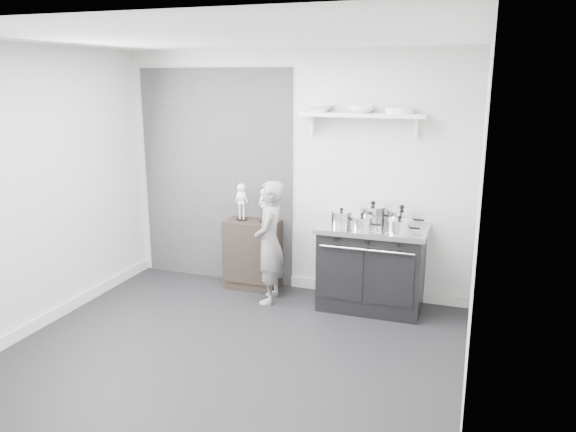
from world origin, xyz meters
name	(u,v)px	position (x,y,z in m)	size (l,w,h in m)	color
ground	(228,354)	(0.00, 0.00, 0.00)	(4.00, 4.00, 0.00)	black
room_shell	(221,169)	(-0.09, 0.15, 1.64)	(4.02, 3.62, 2.71)	silver
wall_shelf	(362,116)	(0.80, 1.68, 2.01)	(1.30, 0.26, 0.24)	silver
stove	(372,267)	(0.99, 1.48, 0.45)	(1.12, 0.70, 0.90)	black
side_cabinet	(253,254)	(-0.42, 1.61, 0.40)	(0.62, 0.36, 0.80)	black
child	(270,243)	(-0.08, 1.28, 0.67)	(0.49, 0.32, 1.34)	gray
pot_front_left	(341,218)	(0.67, 1.41, 0.97)	(0.31, 0.22, 0.19)	silver
pot_back_left	(373,214)	(0.96, 1.62, 0.99)	(0.38, 0.29, 0.24)	silver
pot_back_right	(401,218)	(1.27, 1.56, 0.99)	(0.37, 0.29, 0.23)	silver
pot_front_right	(399,226)	(1.28, 1.29, 0.97)	(0.32, 0.23, 0.18)	silver
pot_front_center	(362,223)	(0.91, 1.32, 0.97)	(0.30, 0.21, 0.17)	silver
skeleton_full	(241,199)	(-0.55, 1.61, 1.05)	(0.14, 0.09, 0.49)	silver
skeleton_torso	(264,203)	(-0.27, 1.61, 1.02)	(0.12, 0.08, 0.44)	silver
bowl_large	(318,108)	(0.33, 1.67, 2.08)	(0.32, 0.32, 0.08)	white
bowl_small	(362,109)	(0.79, 1.67, 2.08)	(0.26, 0.26, 0.08)	white
plate_stack	(399,111)	(1.18, 1.67, 2.07)	(0.28, 0.28, 0.06)	white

